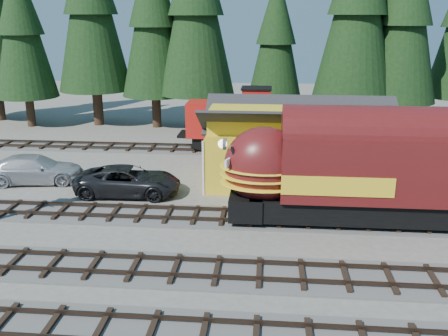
# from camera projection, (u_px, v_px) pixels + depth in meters

# --- Properties ---
(ground) EXTENTS (120.00, 120.00, 0.00)m
(ground) POSITION_uv_depth(u_px,v_px,m) (312.00, 256.00, 22.80)
(ground) COLOR #6B665B
(ground) RESTS_ON ground
(track_spur) EXTENTS (32.00, 3.20, 0.33)m
(track_spur) POSITION_uv_depth(u_px,v_px,m) (172.00, 149.00, 40.77)
(track_spur) COLOR #4C4947
(track_spur) RESTS_ON ground
(depot) EXTENTS (12.80, 7.00, 5.30)m
(depot) POSITION_uv_depth(u_px,v_px,m) (302.00, 138.00, 31.92)
(depot) COLOR gold
(depot) RESTS_ON ground
(conifer_backdrop) EXTENTS (81.03, 22.46, 16.83)m
(conifer_backdrop) POSITION_uv_depth(u_px,v_px,m) (339.00, 16.00, 43.45)
(conifer_backdrop) COLOR black
(conifer_backdrop) RESTS_ON ground
(locomotive) EXTENTS (17.48, 3.47, 4.75)m
(locomotive) POSITION_uv_depth(u_px,v_px,m) (384.00, 174.00, 25.47)
(locomotive) COLOR black
(locomotive) RESTS_ON ground
(caboose) EXTENTS (9.07, 2.63, 4.72)m
(caboose) POSITION_uv_depth(u_px,v_px,m) (245.00, 122.00, 39.58)
(caboose) COLOR black
(caboose) RESTS_ON ground
(pickup_truck_a) EXTENTS (6.42, 3.11, 1.76)m
(pickup_truck_a) POSITION_uv_depth(u_px,v_px,m) (128.00, 181.00, 30.31)
(pickup_truck_a) COLOR black
(pickup_truck_a) RESTS_ON ground
(pickup_truck_b) EXTENTS (6.57, 3.54, 1.81)m
(pickup_truck_b) POSITION_uv_depth(u_px,v_px,m) (35.00, 169.00, 32.51)
(pickup_truck_b) COLOR #AAADB2
(pickup_truck_b) RESTS_ON ground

